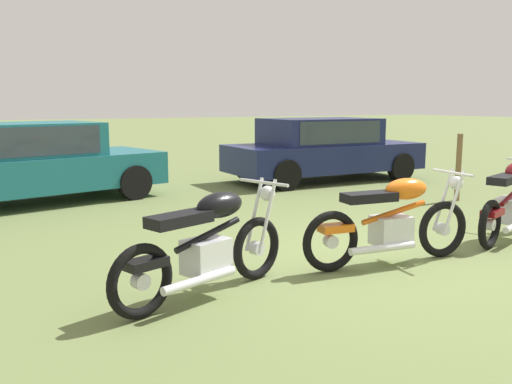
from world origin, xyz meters
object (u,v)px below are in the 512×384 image
object	(u,v)px
motorcycle_black	(207,245)
fence_post_wooden	(458,167)
car_navy	(322,146)
motorcycle_maroon	(511,201)
car_teal	(29,159)
motorcycle_orange	(392,221)

from	to	relation	value
motorcycle_black	fence_post_wooden	xyz separation A→B (m)	(6.02, 2.40, 0.13)
motorcycle_black	car_navy	bearing A→B (deg)	28.40
motorcycle_black	fence_post_wooden	size ratio (longest dim) A/B	1.61
motorcycle_maroon	car_teal	size ratio (longest dim) A/B	0.41
car_teal	car_navy	bearing A→B (deg)	-13.80
car_navy	fence_post_wooden	world-z (taller)	car_navy
motorcycle_black	car_teal	size ratio (longest dim) A/B	0.42
car_navy	fence_post_wooden	size ratio (longest dim) A/B	3.69
car_teal	fence_post_wooden	bearing A→B (deg)	-39.23
motorcycle_maroon	car_teal	world-z (taller)	car_teal
motorcycle_maroon	fence_post_wooden	distance (m)	2.84
car_teal	fence_post_wooden	size ratio (longest dim) A/B	3.86
motorcycle_maroon	car_teal	distance (m)	7.79
car_navy	car_teal	bearing A→B (deg)	179.56
motorcycle_black	car_teal	xyz separation A→B (m)	(-0.86, 5.86, 0.32)
motorcycle_orange	motorcycle_maroon	distance (m)	2.17
fence_post_wooden	motorcycle_maroon	bearing A→B (deg)	-125.62
car_navy	fence_post_wooden	bearing A→B (deg)	-77.98
motorcycle_orange	motorcycle_black	bearing A→B (deg)	-174.61
car_teal	car_navy	size ratio (longest dim) A/B	1.05
motorcycle_black	fence_post_wooden	world-z (taller)	fence_post_wooden
motorcycle_maroon	motorcycle_orange	bearing A→B (deg)	164.35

